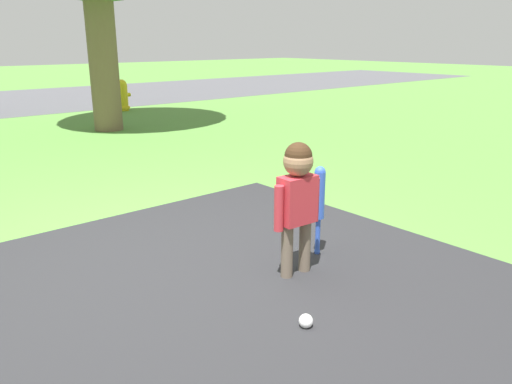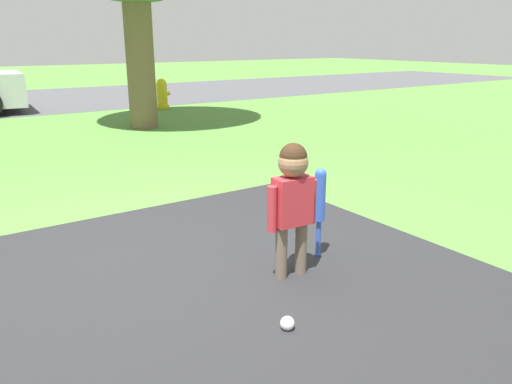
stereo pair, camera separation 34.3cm
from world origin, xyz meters
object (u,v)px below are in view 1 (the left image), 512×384
object	(u,v)px
sports_ball	(306,321)
baseball_bat	(319,198)
child	(297,191)
fire_hydrant	(122,95)

from	to	relation	value
sports_ball	baseball_bat	bearing A→B (deg)	39.27
baseball_bat	sports_ball	size ratio (longest dim) A/B	8.41
child	fire_hydrant	bearing A→B (deg)	74.75
sports_ball	fire_hydrant	distance (m)	9.16
baseball_bat	fire_hydrant	bearing A→B (deg)	73.10
baseball_bat	sports_ball	world-z (taller)	baseball_bat
baseball_bat	fire_hydrant	xyz separation A→B (m)	(2.42, 7.98, -0.09)
baseball_bat	sports_ball	distance (m)	1.05
baseball_bat	sports_ball	xyz separation A→B (m)	(-0.75, -0.62, -0.38)
sports_ball	fire_hydrant	world-z (taller)	fire_hydrant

